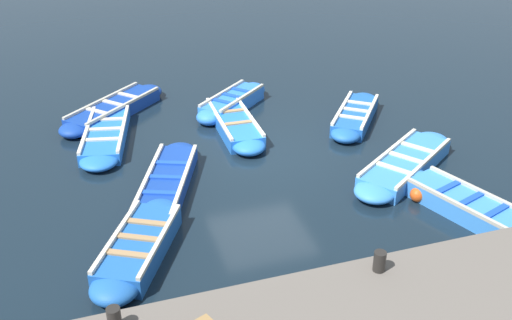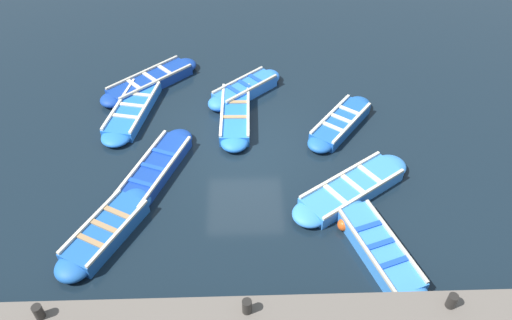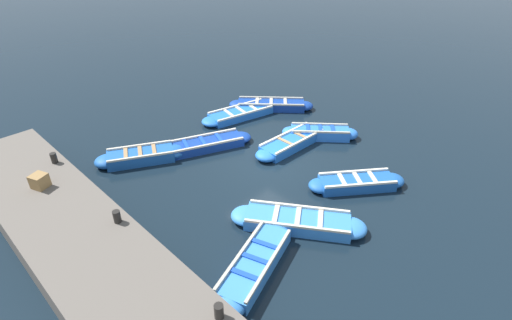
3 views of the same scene
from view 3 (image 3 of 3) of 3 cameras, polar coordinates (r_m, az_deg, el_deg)
ground_plane at (r=14.61m, az=2.04°, el=-0.49°), size 120.00×120.00×0.00m
boat_stern_in at (r=11.81m, az=5.96°, el=-8.72°), size 3.01×3.77×0.42m
boat_broadside at (r=18.70m, az=2.16°, el=7.85°), size 3.23×3.41×0.42m
boat_centre at (r=15.55m, az=-7.59°, el=2.15°), size 3.97×2.24×0.40m
boat_tucked at (r=15.24m, az=-16.14°, el=0.52°), size 3.27×2.30×0.46m
boat_drifting at (r=16.40m, az=9.10°, el=3.84°), size 2.57×2.76×0.47m
boat_bow_out at (r=10.54m, az=-0.15°, el=-14.64°), size 3.64×1.95×0.45m
boat_far_corner at (r=13.69m, az=14.19°, el=-3.18°), size 3.06×2.61×0.41m
boat_outer_left at (r=17.94m, az=-2.19°, el=6.67°), size 3.90×1.68×0.38m
boat_near_quay at (r=15.65m, az=5.17°, el=2.56°), size 3.68×0.96×0.42m
quay_wall at (r=11.39m, az=-22.94°, el=-11.93°), size 2.60×14.35×0.84m
bollard_north at (r=8.63m, az=-5.32°, el=-20.72°), size 0.20×0.20×0.35m
bollard_mid_north at (r=11.24m, az=-19.25°, el=-7.64°), size 0.20×0.20×0.35m
bollard_mid_south at (r=14.57m, az=-26.91°, el=0.26°), size 0.20×0.20×0.35m
wooden_crate at (r=13.48m, az=-28.53°, el=-2.65°), size 0.55×0.55×0.42m
buoy_orange_near at (r=11.33m, az=0.21°, el=-10.75°), size 0.33×0.33×0.33m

